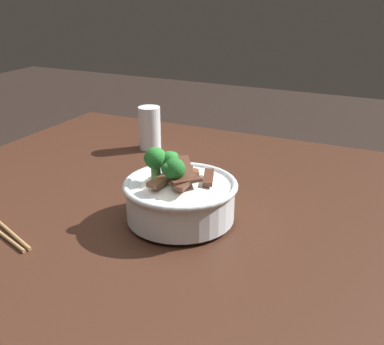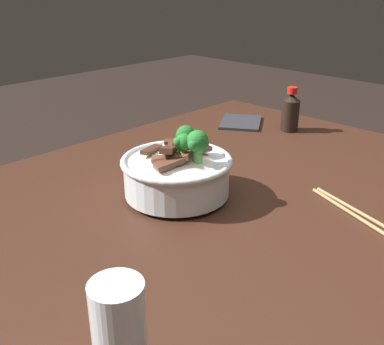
% 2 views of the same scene
% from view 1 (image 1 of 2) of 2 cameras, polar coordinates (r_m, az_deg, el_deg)
% --- Properties ---
extents(dining_table, '(1.28, 1.08, 0.82)m').
position_cam_1_polar(dining_table, '(1.01, -9.00, -9.90)').
color(dining_table, '#381E14').
rests_on(dining_table, ground).
extents(rice_bowl, '(0.22, 0.22, 0.15)m').
position_cam_1_polar(rice_bowl, '(0.91, -1.48, -2.75)').
color(rice_bowl, silver).
rests_on(rice_bowl, dining_table).
extents(drinking_glass, '(0.06, 0.06, 0.12)m').
position_cam_1_polar(drinking_glass, '(1.32, -5.12, 5.02)').
color(drinking_glass, white).
rests_on(drinking_glass, dining_table).
extents(chopsticks_pair, '(0.09, 0.21, 0.01)m').
position_cam_1_polar(chopsticks_pair, '(0.97, -22.07, -6.39)').
color(chopsticks_pair, '#9E7A4C').
rests_on(chopsticks_pair, dining_table).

